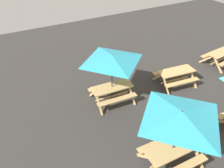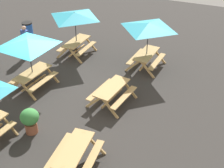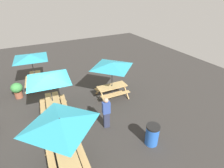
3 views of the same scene
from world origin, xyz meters
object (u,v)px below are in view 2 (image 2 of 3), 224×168
(picnic_table_4, at_px, (28,46))
(potted_plant_0, at_px, (30,119))
(picnic_table_6, at_px, (75,18))
(picnic_table_0, at_px, (112,91))
(picnic_table_1, at_px, (148,29))
(picnic_table_5, at_px, (74,153))
(trash_bin_blue, at_px, (28,30))
(person_standing, at_px, (26,40))

(picnic_table_4, height_order, potted_plant_0, picnic_table_4)
(picnic_table_4, xyz_separation_m, potted_plant_0, (-2.53, -1.66, -1.40))
(potted_plant_0, bearing_deg, picnic_table_6, 13.33)
(picnic_table_0, height_order, picnic_table_1, picnic_table_1)
(picnic_table_1, relative_size, picnic_table_4, 0.83)
(picnic_table_0, bearing_deg, picnic_table_5, -167.87)
(trash_bin_blue, xyz_separation_m, person_standing, (-1.84, -1.28, 0.39))
(picnic_table_4, xyz_separation_m, picnic_table_5, (-3.34, -3.89, -1.43))
(picnic_table_0, xyz_separation_m, picnic_table_1, (3.34, -0.37, 1.43))
(picnic_table_6, xyz_separation_m, trash_bin_blue, (0.64, 3.53, -1.49))
(picnic_table_6, relative_size, trash_bin_blue, 2.38)
(picnic_table_1, height_order, person_standing, picnic_table_1)
(picnic_table_5, height_order, person_standing, person_standing)
(trash_bin_blue, distance_m, person_standing, 2.27)
(picnic_table_5, height_order, trash_bin_blue, trash_bin_blue)
(picnic_table_0, relative_size, potted_plant_0, 1.98)
(picnic_table_1, bearing_deg, picnic_table_4, 136.50)
(picnic_table_1, xyz_separation_m, picnic_table_6, (-0.11, 3.75, 0.00))
(picnic_table_0, bearing_deg, potted_plant_0, 152.85)
(picnic_table_0, relative_size, picnic_table_5, 1.02)
(trash_bin_blue, relative_size, potted_plant_0, 0.99)
(picnic_table_4, height_order, trash_bin_blue, picnic_table_4)
(trash_bin_blue, bearing_deg, person_standing, -145.15)
(trash_bin_blue, bearing_deg, picnic_table_0, -119.28)
(picnic_table_1, distance_m, person_standing, 6.24)
(picnic_table_0, distance_m, picnic_table_4, 3.89)
(picnic_table_4, relative_size, potted_plant_0, 2.83)
(picnic_table_1, relative_size, person_standing, 1.40)
(picnic_table_4, distance_m, potted_plant_0, 3.33)
(picnic_table_5, height_order, picnic_table_6, picnic_table_6)
(picnic_table_0, relative_size, trash_bin_blue, 2.01)
(person_standing, bearing_deg, picnic_table_5, -35.47)
(picnic_table_1, xyz_separation_m, trash_bin_blue, (0.53, 7.29, -1.49))
(picnic_table_1, bearing_deg, trash_bin_blue, 89.97)
(picnic_table_6, bearing_deg, potted_plant_0, -164.31)
(picnic_table_6, bearing_deg, picnic_table_0, -131.34)
(picnic_table_1, distance_m, picnic_table_6, 3.76)
(picnic_table_4, xyz_separation_m, trash_bin_blue, (4.16, 3.31, -1.49))
(picnic_table_1, bearing_deg, picnic_table_6, 95.85)
(trash_bin_blue, bearing_deg, potted_plant_0, -143.42)
(picnic_table_0, relative_size, picnic_table_1, 0.84)
(picnic_table_4, relative_size, person_standing, 1.68)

